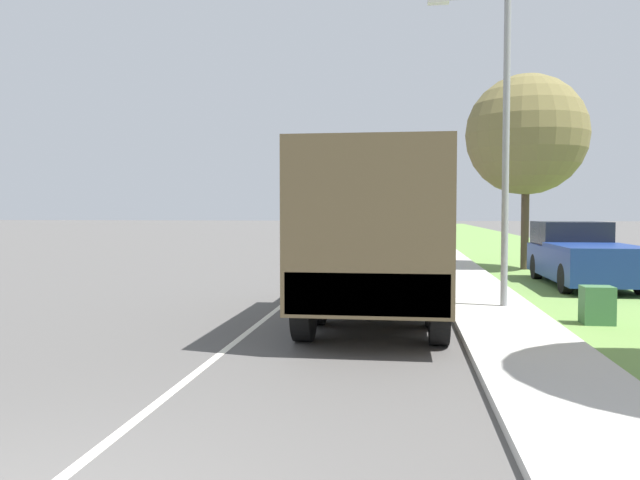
% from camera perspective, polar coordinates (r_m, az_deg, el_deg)
% --- Properties ---
extents(ground_plane, '(180.00, 180.00, 0.00)m').
position_cam_1_polar(ground_plane, '(43.47, 4.07, -0.10)').
color(ground_plane, '#565451').
extents(lane_centre_stripe, '(0.12, 120.00, 0.00)m').
position_cam_1_polar(lane_centre_stripe, '(43.46, 4.07, -0.10)').
color(lane_centre_stripe, silver).
rests_on(lane_centre_stripe, ground).
extents(sidewalk_right, '(1.80, 120.00, 0.12)m').
position_cam_1_polar(sidewalk_right, '(43.42, 10.01, -0.06)').
color(sidewalk_right, beige).
rests_on(sidewalk_right, ground).
extents(grass_strip_right, '(7.00, 120.00, 0.02)m').
position_cam_1_polar(grass_strip_right, '(43.83, 15.76, -0.16)').
color(grass_strip_right, '#6B9347').
rests_on(grass_strip_right, ground).
extents(military_truck, '(2.43, 6.91, 3.18)m').
position_cam_1_polar(military_truck, '(11.86, 5.16, 0.90)').
color(military_truck, '#545B3D').
rests_on(military_truck, ground).
extents(car_nearest_ahead, '(1.71, 4.90, 1.71)m').
position_cam_1_polar(car_nearest_ahead, '(26.85, 5.96, -0.20)').
color(car_nearest_ahead, maroon).
rests_on(car_nearest_ahead, ground).
extents(car_second_ahead, '(1.89, 4.55, 1.39)m').
position_cam_1_polar(car_second_ahead, '(40.79, 0.80, 0.62)').
color(car_second_ahead, navy).
rests_on(car_second_ahead, ground).
extents(car_third_ahead, '(1.72, 4.18, 1.39)m').
position_cam_1_polar(car_third_ahead, '(49.06, 2.10, 0.96)').
color(car_third_ahead, tan).
rests_on(car_third_ahead, ground).
extents(car_fourth_ahead, '(1.91, 4.56, 1.49)m').
position_cam_1_polar(car_fourth_ahead, '(57.51, 3.42, 1.25)').
color(car_fourth_ahead, '#336B3D').
rests_on(car_fourth_ahead, ground).
extents(car_farthest_ahead, '(1.78, 4.27, 1.74)m').
position_cam_1_polar(car_farthest_ahead, '(69.27, 7.12, 1.56)').
color(car_farthest_ahead, navy).
rests_on(car_farthest_ahead, ground).
extents(pickup_truck, '(2.06, 5.20, 1.76)m').
position_cam_1_polar(pickup_truck, '(18.99, 22.78, -1.30)').
color(pickup_truck, navy).
rests_on(pickup_truck, grass_strip_right).
extents(lamp_post, '(1.69, 0.24, 6.54)m').
position_cam_1_polar(lamp_post, '(13.60, 15.73, 10.81)').
color(lamp_post, gray).
rests_on(lamp_post, sidewalk_right).
extents(tree_mid_right, '(4.23, 4.23, 6.89)m').
position_cam_1_polar(tree_mid_right, '(23.46, 18.34, 9.10)').
color(tree_mid_right, '#4C3D2D').
rests_on(tree_mid_right, grass_strip_right).
extents(utility_box, '(0.55, 0.45, 0.70)m').
position_cam_1_polar(utility_box, '(12.58, 24.01, -5.46)').
color(utility_box, '#3D7042').
rests_on(utility_box, grass_strip_right).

